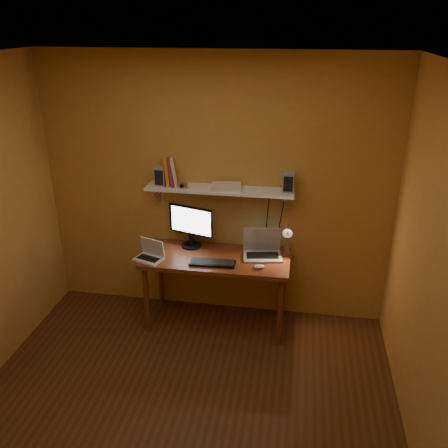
% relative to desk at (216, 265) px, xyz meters
% --- Properties ---
extents(room, '(3.44, 3.24, 2.64)m').
position_rel_desk_xyz_m(room, '(-0.06, -1.28, 0.64)').
color(room, '#4F2C14').
rests_on(room, ground).
extents(desk, '(1.40, 0.60, 0.75)m').
position_rel_desk_xyz_m(desk, '(0.00, 0.00, 0.00)').
color(desk, brown).
rests_on(desk, ground).
extents(wall_shelf, '(1.40, 0.25, 0.21)m').
position_rel_desk_xyz_m(wall_shelf, '(0.00, 0.19, 0.69)').
color(wall_shelf, white).
rests_on(wall_shelf, room).
extents(monitor, '(0.46, 0.25, 0.42)m').
position_rel_desk_xyz_m(monitor, '(-0.28, 0.19, 0.32)').
color(monitor, black).
rests_on(monitor, desk).
extents(laptop, '(0.40, 0.31, 0.27)m').
position_rel_desk_xyz_m(laptop, '(0.43, 0.11, 0.16)').
color(laptop, gray).
rests_on(laptop, desk).
extents(netbook, '(0.30, 0.25, 0.19)m').
position_rel_desk_xyz_m(netbook, '(-0.61, -0.14, 0.14)').
color(netbook, silver).
rests_on(netbook, desk).
extents(keyboard, '(0.43, 0.15, 0.02)m').
position_rel_desk_xyz_m(keyboard, '(-0.01, -0.15, 0.10)').
color(keyboard, black).
rests_on(keyboard, desk).
extents(mouse, '(0.11, 0.08, 0.04)m').
position_rel_desk_xyz_m(mouse, '(0.42, -0.16, 0.10)').
color(mouse, silver).
rests_on(mouse, desk).
extents(desk_lamp, '(0.09, 0.23, 0.38)m').
position_rel_desk_xyz_m(desk_lamp, '(0.66, 0.13, 0.29)').
color(desk_lamp, silver).
rests_on(desk_lamp, desk).
extents(speaker_left, '(0.11, 0.11, 0.18)m').
position_rel_desk_xyz_m(speaker_left, '(-0.56, 0.18, 0.80)').
color(speaker_left, gray).
rests_on(speaker_left, wall_shelf).
extents(speaker_right, '(0.10, 0.10, 0.18)m').
position_rel_desk_xyz_m(speaker_right, '(0.64, 0.20, 0.80)').
color(speaker_right, gray).
rests_on(speaker_right, wall_shelf).
extents(books, '(0.18, 0.19, 0.26)m').
position_rel_desk_xyz_m(books, '(-0.48, 0.21, 0.84)').
color(books, orange).
rests_on(books, wall_shelf).
extents(shelf_camera, '(0.11, 0.06, 0.07)m').
position_rel_desk_xyz_m(shelf_camera, '(-0.34, 0.12, 0.74)').
color(shelf_camera, silver).
rests_on(shelf_camera, wall_shelf).
extents(router, '(0.29, 0.21, 0.05)m').
position_rel_desk_xyz_m(router, '(0.07, 0.18, 0.73)').
color(router, silver).
rests_on(router, wall_shelf).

